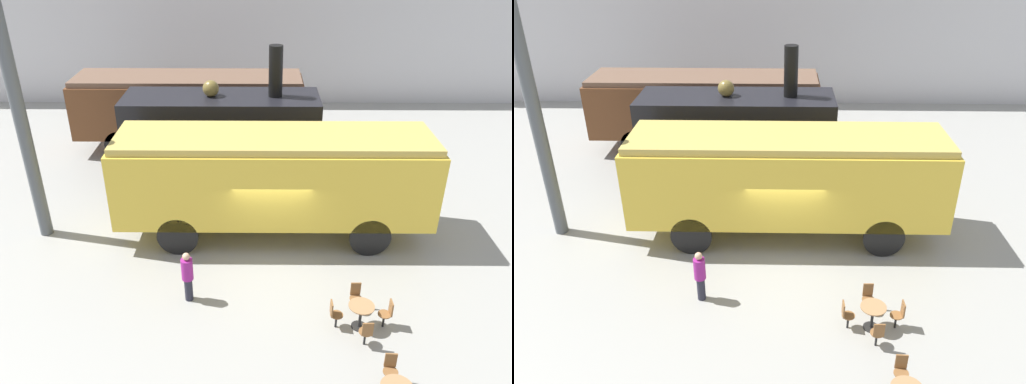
% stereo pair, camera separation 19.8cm
% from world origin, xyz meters
% --- Properties ---
extents(ground_plane, '(80.00, 80.00, 0.00)m').
position_xyz_m(ground_plane, '(0.00, 0.00, 0.00)').
color(ground_plane, gray).
extents(backdrop_wall, '(44.00, 0.15, 9.00)m').
position_xyz_m(backdrop_wall, '(0.00, 15.68, 4.50)').
color(backdrop_wall, silver).
rests_on(backdrop_wall, ground_plane).
extents(passenger_coach_wooden, '(10.66, 2.88, 3.59)m').
position_xyz_m(passenger_coach_wooden, '(-3.74, 8.60, 2.21)').
color(passenger_coach_wooden, brown).
rests_on(passenger_coach_wooden, ground_plane).
extents(steam_locomotive, '(7.70, 2.53, 5.79)m').
position_xyz_m(steam_locomotive, '(-1.90, 4.72, 2.38)').
color(steam_locomotive, black).
rests_on(steam_locomotive, ground_plane).
extents(passenger_coach_vintage, '(10.54, 2.81, 3.75)m').
position_xyz_m(passenger_coach_vintage, '(0.08, 0.91, 2.29)').
color(passenger_coach_vintage, gold).
rests_on(passenger_coach_vintage, ground_plane).
extents(cafe_table_near, '(0.70, 0.70, 0.75)m').
position_xyz_m(cafe_table_near, '(2.36, -3.81, 0.54)').
color(cafe_table_near, black).
rests_on(cafe_table_near, ground_plane).
extents(cafe_chair_0, '(0.36, 0.36, 0.87)m').
position_xyz_m(cafe_chair_0, '(2.38, -4.53, 0.51)').
color(cafe_chair_0, black).
rests_on(cafe_chair_0, ground_plane).
extents(cafe_chair_1, '(0.36, 0.36, 0.87)m').
position_xyz_m(cafe_chair_1, '(3.08, -3.79, 0.51)').
color(cafe_chair_1, black).
rests_on(cafe_chair_1, ground_plane).
extents(cafe_chair_2, '(0.36, 0.36, 0.87)m').
position_xyz_m(cafe_chair_2, '(2.34, -3.09, 0.51)').
color(cafe_chair_2, black).
rests_on(cafe_chair_2, ground_plane).
extents(cafe_chair_3, '(0.36, 0.36, 0.87)m').
position_xyz_m(cafe_chair_3, '(1.64, -3.83, 0.51)').
color(cafe_chair_3, black).
rests_on(cafe_chair_3, ground_plane).
extents(cafe_chair_4, '(0.36, 0.36, 0.87)m').
position_xyz_m(cafe_chair_4, '(2.73, -5.70, 0.51)').
color(cafe_chair_4, black).
rests_on(cafe_chair_4, ground_plane).
extents(visitor_person, '(0.34, 0.34, 1.64)m').
position_xyz_m(visitor_person, '(-2.45, -2.71, 0.89)').
color(visitor_person, '#262633').
rests_on(visitor_person, ground_plane).
extents(support_pillar, '(0.44, 0.44, 8.00)m').
position_xyz_m(support_pillar, '(-8.00, 0.82, 4.00)').
color(support_pillar, '#4C5156').
rests_on(support_pillar, ground_plane).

